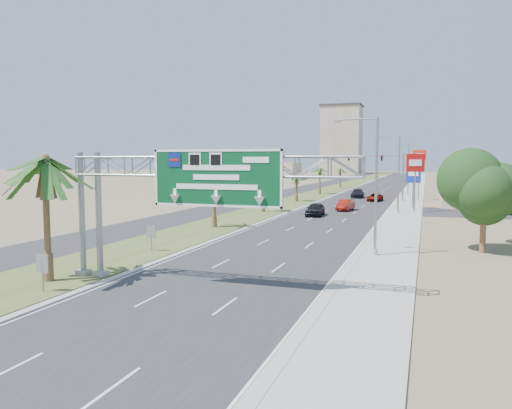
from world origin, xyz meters
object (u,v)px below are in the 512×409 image
object	(u,v)px
car_left_lane	(315,209)
car_mid_lane	(345,205)
sign_gantry	(193,176)
signal_mast	(391,173)
pole_sign_red_far	(419,160)
car_far	(357,194)
pole_sign_blue	(413,174)
pole_sign_red_near	(415,166)
car_right_lane	(375,197)
palm_near	(44,160)
store_building	(506,194)

from	to	relation	value
car_left_lane	car_mid_lane	xyz separation A→B (m)	(2.55, 7.82, -0.07)
sign_gantry	signal_mast	world-z (taller)	signal_mast
sign_gantry	car_mid_lane	xyz separation A→B (m)	(1.51, 44.22, -5.30)
signal_mast	pole_sign_red_far	xyz separation A→B (m)	(4.47, 4.21, 2.18)
car_far	sign_gantry	bearing A→B (deg)	-93.46
pole_sign_blue	pole_sign_red_far	bearing A→B (deg)	88.24
signal_mast	pole_sign_red_near	bearing A→B (deg)	-75.41
sign_gantry	pole_sign_red_far	size ratio (longest dim) A/B	1.89
car_left_lane	car_right_lane	xyz separation A→B (m)	(4.84, 25.24, -0.19)
car_left_lane	car_right_lane	bearing A→B (deg)	76.87
palm_near	pole_sign_blue	world-z (taller)	palm_near
store_building	signal_mast	bearing A→B (deg)	160.46
palm_near	car_mid_lane	distance (m)	47.55
car_far	car_right_lane	bearing A→B (deg)	-64.47
car_left_lane	pole_sign_blue	distance (m)	18.06
sign_gantry	palm_near	bearing A→B (deg)	-166.68
signal_mast	pole_sign_blue	world-z (taller)	signal_mast
palm_near	car_left_lane	world-z (taller)	palm_near
palm_near	pole_sign_red_far	size ratio (longest dim) A/B	0.94
pole_sign_blue	pole_sign_red_near	bearing A→B (deg)	-85.86
car_far	pole_sign_blue	xyz separation A→B (m)	(10.21, -18.60, 4.20)
sign_gantry	palm_near	size ratio (longest dim) A/B	2.01
store_building	car_far	world-z (taller)	store_building
store_building	pole_sign_blue	size ratio (longest dim) A/B	2.60
signal_mast	pole_sign_blue	xyz separation A→B (m)	(3.96, -12.13, 0.13)
car_right_lane	pole_sign_blue	bearing A→B (deg)	-56.01
car_mid_lane	palm_near	bearing A→B (deg)	-95.68
sign_gantry	store_building	world-z (taller)	sign_gantry
palm_near	car_left_lane	xyz separation A→B (m)	(7.10, 38.32, -6.10)
pole_sign_blue	pole_sign_red_far	distance (m)	16.47
store_building	car_right_lane	world-z (taller)	store_building
signal_mast	car_right_lane	world-z (taller)	signal_mast
car_far	pole_sign_red_far	bearing A→B (deg)	-15.40
car_mid_lane	pole_sign_red_near	bearing A→B (deg)	15.06
sign_gantry	car_right_lane	world-z (taller)	sign_gantry
car_mid_lane	pole_sign_blue	bearing A→B (deg)	39.37
pole_sign_red_near	pole_sign_blue	size ratio (longest dim) A/B	1.15
car_right_lane	car_far	xyz separation A→B (m)	(-3.81, 6.88, 0.15)
store_building	car_far	bearing A→B (deg)	151.67
palm_near	car_mid_lane	world-z (taller)	palm_near
pole_sign_blue	car_far	bearing A→B (deg)	118.75
palm_near	store_building	xyz separation A→B (m)	(31.20, 58.00, -4.93)
signal_mast	pole_sign_red_near	distance (m)	17.01
car_mid_lane	car_far	bearing A→B (deg)	99.70
palm_near	car_right_lane	distance (m)	64.98
signal_mast	car_far	size ratio (longest dim) A/B	1.89
palm_near	car_left_lane	distance (m)	39.45
store_building	car_right_lane	xyz separation A→B (m)	(-19.26, 5.56, -1.36)
pole_sign_red_near	car_right_lane	bearing A→B (deg)	112.73
palm_near	signal_mast	bearing A→B (deg)	77.34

